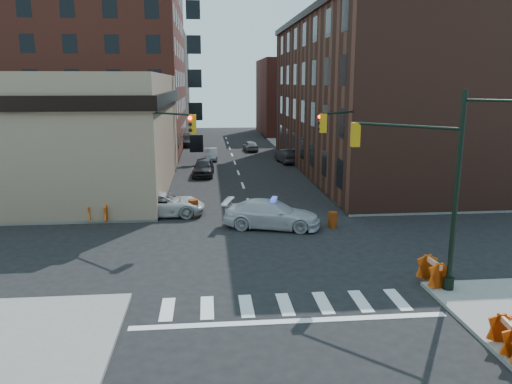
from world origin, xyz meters
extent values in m
plane|color=black|center=(0.00, 0.00, 0.00)|extent=(140.00, 140.00, 0.00)
cube|color=gray|center=(-23.00, 32.75, 0.07)|extent=(34.00, 54.50, 0.15)
cube|color=gray|center=(23.00, 32.75, 0.07)|extent=(34.00, 54.50, 0.15)
cube|color=#907A5E|center=(-17.00, 16.50, 4.50)|extent=(22.00, 22.00, 9.00)
cube|color=maroon|center=(-18.50, 40.00, 12.00)|extent=(25.00, 25.00, 24.00)
cube|color=#4D291F|center=(13.00, 22.50, 7.00)|extent=(14.00, 34.00, 14.00)
cube|color=#51463C|center=(-16.00, 62.00, 8.00)|extent=(20.00, 18.00, 16.00)
cube|color=maroon|center=(14.00, 58.00, 6.00)|extent=(16.00, 16.00, 12.00)
cylinder|color=black|center=(6.80, -6.30, 4.15)|extent=(0.20, 0.20, 8.00)
cylinder|color=black|center=(6.80, -6.30, 0.40)|extent=(0.44, 0.44, 0.50)
cylinder|color=black|center=(5.21, -4.71, 6.65)|extent=(3.27, 3.27, 0.12)
cube|color=#BF8C0C|center=(3.62, -3.12, 6.15)|extent=(0.35, 0.35, 1.05)
sphere|color=#FF0C05|center=(3.77, -2.96, 6.50)|extent=(0.22, 0.22, 0.22)
sphere|color=black|center=(3.77, -2.96, 6.17)|extent=(0.22, 0.22, 0.22)
sphere|color=black|center=(3.77, -2.96, 5.84)|extent=(0.22, 0.22, 0.22)
cylinder|color=black|center=(7.65, -7.15, 7.75)|extent=(1.91, 1.91, 0.10)
cylinder|color=black|center=(-6.80, 6.30, 4.15)|extent=(0.20, 0.20, 8.00)
cylinder|color=black|center=(-6.80, 6.30, 0.40)|extent=(0.44, 0.44, 0.50)
cylinder|color=black|center=(-5.21, 4.71, 6.65)|extent=(3.27, 3.27, 0.12)
cube|color=#BF8C0C|center=(-3.62, 3.12, 6.15)|extent=(0.35, 0.35, 1.05)
sphere|color=#FF0C05|center=(-3.77, 2.96, 6.50)|extent=(0.22, 0.22, 0.22)
sphere|color=black|center=(-3.77, 2.96, 6.17)|extent=(0.22, 0.22, 0.22)
sphere|color=black|center=(-3.77, 2.96, 5.84)|extent=(0.22, 0.22, 0.22)
cylinder|color=black|center=(6.80, 6.30, 4.15)|extent=(0.20, 0.20, 8.00)
cylinder|color=black|center=(6.80, 6.30, 0.40)|extent=(0.44, 0.44, 0.50)
cylinder|color=black|center=(5.21, 4.71, 6.65)|extent=(3.27, 3.27, 0.12)
cube|color=#BF8C0C|center=(3.62, 3.12, 6.15)|extent=(0.35, 0.35, 1.05)
sphere|color=#FF0C05|center=(3.46, 3.27, 6.50)|extent=(0.22, 0.22, 0.22)
sphere|color=black|center=(3.46, 3.27, 6.17)|extent=(0.22, 0.22, 0.22)
sphere|color=black|center=(3.46, 3.27, 5.84)|extent=(0.22, 0.22, 0.22)
cylinder|color=black|center=(7.50, 26.00, 1.45)|extent=(0.24, 0.24, 2.60)
sphere|color=brown|center=(7.50, 26.00, 3.50)|extent=(3.00, 3.00, 3.00)
cylinder|color=black|center=(7.50, 34.00, 1.45)|extent=(0.24, 0.24, 2.60)
sphere|color=brown|center=(7.50, 34.00, 3.50)|extent=(3.00, 3.00, 3.00)
imported|color=silver|center=(0.82, 3.60, 0.82)|extent=(6.07, 3.71, 1.64)
imported|color=silver|center=(-5.80, 7.00, 0.75)|extent=(5.41, 2.52, 1.50)
imported|color=black|center=(-3.28, 20.70, 0.78)|extent=(2.09, 4.69, 1.57)
imported|color=gray|center=(-2.50, 30.24, 0.64)|extent=(1.37, 3.88, 1.28)
imported|color=black|center=(-5.50, 42.68, 0.75)|extent=(2.64, 5.34, 1.49)
imported|color=black|center=(5.50, 27.46, 0.74)|extent=(2.18, 4.68, 1.48)
imported|color=gray|center=(2.50, 37.17, 0.64)|extent=(1.81, 3.88, 1.29)
imported|color=black|center=(-8.85, 8.39, 1.07)|extent=(0.78, 0.63, 1.84)
imported|color=black|center=(-12.24, 7.46, 1.03)|extent=(0.91, 0.74, 1.76)
imported|color=black|center=(-13.00, 6.48, 1.11)|extent=(1.18, 1.04, 1.91)
cylinder|color=red|center=(4.40, 3.29, 0.47)|extent=(0.67, 0.67, 0.95)
cylinder|color=orange|center=(-3.83, 6.50, 0.56)|extent=(0.64, 0.64, 1.13)
camera|label=1|loc=(-2.86, -24.47, 8.41)|focal=35.00mm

